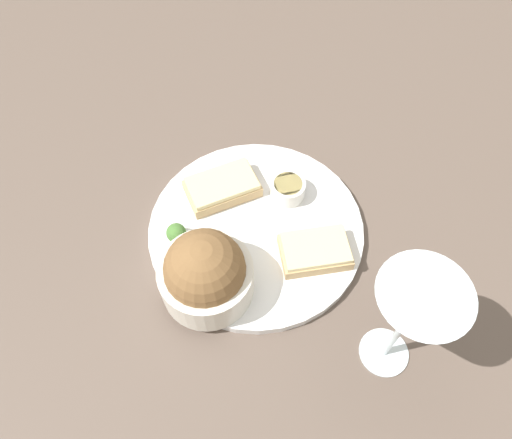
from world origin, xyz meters
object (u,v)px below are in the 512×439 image
(sauce_ramekin, at_px, (288,188))
(cheese_toast_near, at_px, (222,187))
(wine_glass, at_px, (412,314))
(salad_bowl, at_px, (206,274))
(cheese_toast_far, at_px, (315,251))

(sauce_ramekin, relative_size, cheese_toast_near, 0.42)
(cheese_toast_near, bearing_deg, sauce_ramekin, -172.76)
(sauce_ramekin, xyz_separation_m, wine_glass, (-0.15, 0.21, 0.10))
(sauce_ramekin, xyz_separation_m, cheese_toast_near, (0.09, 0.01, -0.00))
(salad_bowl, distance_m, wine_glass, 0.25)
(cheese_toast_near, distance_m, wine_glass, 0.33)
(cheese_toast_far, bearing_deg, salad_bowl, 28.45)
(cheese_toast_near, height_order, wine_glass, wine_glass)
(salad_bowl, xyz_separation_m, sauce_ramekin, (-0.08, -0.16, -0.03))
(cheese_toast_far, xyz_separation_m, wine_glass, (-0.10, 0.11, 0.11))
(cheese_toast_near, xyz_separation_m, wine_glass, (-0.25, 0.19, 0.11))
(wine_glass, bearing_deg, cheese_toast_far, -48.37)
(salad_bowl, bearing_deg, cheese_toast_far, -151.55)
(salad_bowl, xyz_separation_m, cheese_toast_far, (-0.13, -0.07, -0.03))
(salad_bowl, distance_m, sauce_ramekin, 0.18)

